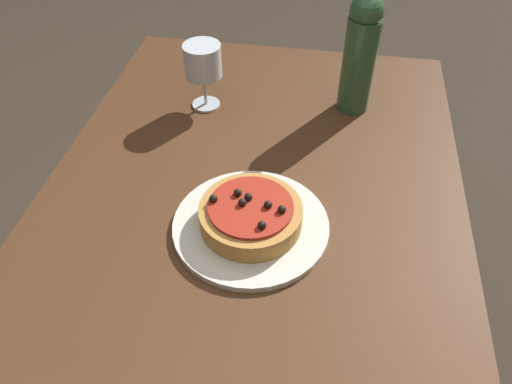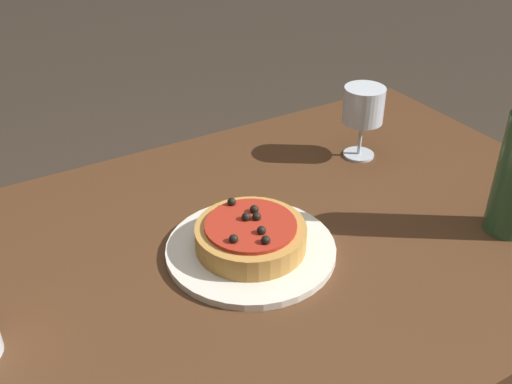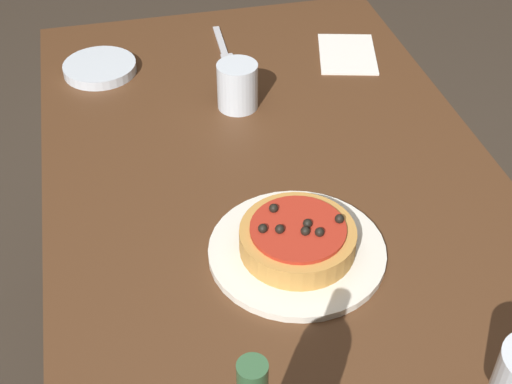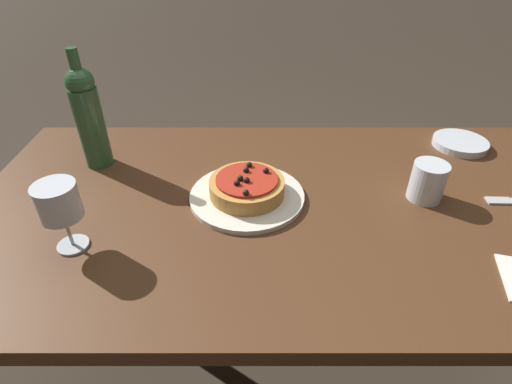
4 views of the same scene
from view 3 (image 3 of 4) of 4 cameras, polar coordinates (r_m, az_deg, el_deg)
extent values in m
cube|color=#4C2D19|center=(1.15, 2.68, -2.31)|extent=(1.46, 0.77, 0.03)
cylinder|color=#4C2D19|center=(1.87, -12.93, 1.83)|extent=(0.06, 0.06, 0.67)
cylinder|color=#4C2D19|center=(1.95, 6.44, 4.61)|extent=(0.06, 0.06, 0.67)
cylinder|color=silver|center=(1.07, 3.29, -4.74)|extent=(0.27, 0.27, 0.01)
cylinder|color=#BC843D|center=(1.05, 3.34, -3.80)|extent=(0.17, 0.17, 0.04)
cylinder|color=#A82819|center=(1.04, 3.39, -2.95)|extent=(0.14, 0.14, 0.01)
sphere|color=black|center=(1.05, 6.69, -2.14)|extent=(0.01, 0.01, 0.01)
sphere|color=black|center=(1.03, 3.97, -3.13)|extent=(0.01, 0.01, 0.01)
sphere|color=black|center=(1.03, 1.91, -2.99)|extent=(0.01, 0.01, 0.01)
sphere|color=black|center=(1.04, 3.93, -2.56)|extent=(0.01, 0.01, 0.01)
sphere|color=black|center=(1.03, 5.11, -3.22)|extent=(0.01, 0.01, 0.01)
sphere|color=black|center=(1.06, 1.42, -1.31)|extent=(0.01, 0.01, 0.01)
sphere|color=black|center=(1.03, 0.54, -2.93)|extent=(0.01, 0.01, 0.01)
cylinder|color=silver|center=(1.36, -1.49, 8.48)|extent=(0.08, 0.08, 0.09)
cylinder|color=silver|center=(1.52, -12.38, 9.68)|extent=(0.15, 0.15, 0.02)
cube|color=#B7B7BC|center=(1.61, -2.82, 12.01)|extent=(0.13, 0.02, 0.00)
cube|color=#B7B7BC|center=(1.53, -2.28, 10.43)|extent=(0.06, 0.03, 0.00)
cube|color=silver|center=(1.57, 7.31, 10.91)|extent=(0.19, 0.16, 0.00)
camera|label=1|loc=(1.29, -9.09, 34.43)|focal=35.00mm
camera|label=2|loc=(1.18, -37.33, 24.44)|focal=42.00mm
camera|label=4|loc=(1.25, 42.51, 21.03)|focal=28.00mm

